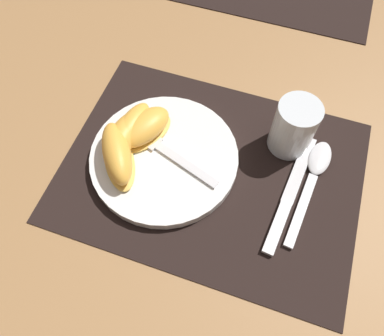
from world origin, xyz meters
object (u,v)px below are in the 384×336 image
object	(u,v)px
knife	(290,195)
fork	(162,148)
citrus_wedge_1	(129,131)
citrus_wedge_3	(117,154)
plate	(164,158)
spoon	(315,171)
citrus_wedge_0	(144,128)
citrus_wedge_2	(123,138)
juice_glass	(293,129)

from	to	relation	value
knife	fork	bearing A→B (deg)	178.43
citrus_wedge_1	citrus_wedge_3	distance (m)	0.05
fork	citrus_wedge_1	distance (m)	0.06
citrus_wedge_1	knife	bearing A→B (deg)	-2.45
plate	citrus_wedge_1	size ratio (longest dim) A/B	1.95
fork	citrus_wedge_1	bearing A→B (deg)	174.24
spoon	citrus_wedge_0	world-z (taller)	citrus_wedge_0
citrus_wedge_0	citrus_wedge_2	distance (m)	0.04
juice_glass	citrus_wedge_1	xyz separation A→B (m)	(-0.24, -0.08, -0.01)
spoon	fork	bearing A→B (deg)	-169.05
juice_glass	citrus_wedge_0	bearing A→B (deg)	-163.06
citrus_wedge_0	juice_glass	bearing A→B (deg)	16.94
fork	juice_glass	bearing A→B (deg)	24.72
juice_glass	citrus_wedge_2	size ratio (longest dim) A/B	0.90
juice_glass	fork	world-z (taller)	juice_glass
plate	spoon	xyz separation A→B (m)	(0.23, 0.06, -0.00)
knife	plate	bearing A→B (deg)	-178.95
citrus_wedge_0	citrus_wedge_3	distance (m)	0.06
spoon	citrus_wedge_0	size ratio (longest dim) A/B	1.72
juice_glass	citrus_wedge_1	world-z (taller)	juice_glass
plate	fork	distance (m)	0.02
citrus_wedge_2	citrus_wedge_3	distance (m)	0.03
plate	citrus_wedge_1	distance (m)	0.07
citrus_wedge_0	citrus_wedge_2	world-z (taller)	citrus_wedge_2
citrus_wedge_2	citrus_wedge_0	bearing A→B (deg)	49.95
citrus_wedge_0	fork	bearing A→B (deg)	-27.37
knife	citrus_wedge_1	distance (m)	0.26
plate	spoon	world-z (taller)	plate
juice_glass	citrus_wedge_1	size ratio (longest dim) A/B	0.77
knife	citrus_wedge_0	distance (m)	0.25
spoon	citrus_wedge_0	bearing A→B (deg)	-174.20
citrus_wedge_0	citrus_wedge_2	bearing A→B (deg)	-130.05
fork	spoon	bearing A→B (deg)	10.95
fork	citrus_wedge_0	distance (m)	0.04
spoon	fork	size ratio (longest dim) A/B	1.06
knife	spoon	world-z (taller)	spoon
juice_glass	citrus_wedge_0	size ratio (longest dim) A/B	0.82
spoon	citrus_wedge_2	distance (m)	0.30
spoon	citrus_wedge_2	size ratio (longest dim) A/B	1.89
juice_glass	knife	bearing A→B (deg)	-76.02
citrus_wedge_3	citrus_wedge_1	bearing A→B (deg)	91.86
knife	spoon	distance (m)	0.06
juice_glass	citrus_wedge_2	world-z (taller)	juice_glass
citrus_wedge_3	plate	bearing A→B (deg)	27.77
plate	juice_glass	size ratio (longest dim) A/B	2.52
knife	citrus_wedge_0	size ratio (longest dim) A/B	1.89
juice_glass	citrus_wedge_3	world-z (taller)	juice_glass
juice_glass	citrus_wedge_0	world-z (taller)	juice_glass
juice_glass	citrus_wedge_3	xyz separation A→B (m)	(-0.24, -0.13, -0.00)
spoon	citrus_wedge_2	bearing A→B (deg)	-169.27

